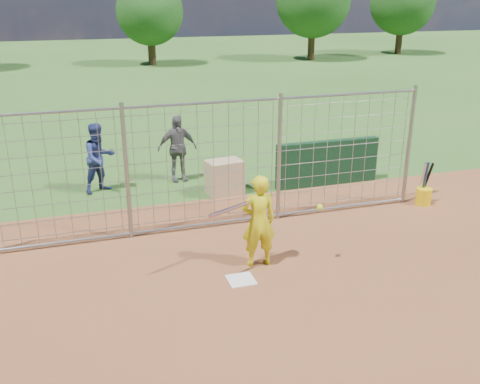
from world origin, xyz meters
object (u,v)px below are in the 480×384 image
object	(u,v)px
batter	(258,221)
bucket_with_bats	(424,194)
bystander_b	(177,148)
bystander_a	(99,158)
equipment_bin	(224,177)

from	to	relation	value
batter	bucket_with_bats	size ratio (longest dim) A/B	1.66
batter	bucket_with_bats	xyz separation A→B (m)	(4.40, 1.51, -0.56)
batter	bystander_b	size ratio (longest dim) A/B	0.98
bystander_b	bystander_a	bearing A→B (deg)	-176.38
batter	bystander_a	bearing A→B (deg)	-60.09
bystander_a	equipment_bin	size ratio (longest dim) A/B	2.04
bystander_a	bucket_with_bats	world-z (taller)	bystander_a
batter	equipment_bin	xyz separation A→B (m)	(0.41, 3.50, -0.41)
bystander_a	equipment_bin	distance (m)	2.93
batter	bucket_with_bats	distance (m)	4.69
bystander_a	bystander_b	world-z (taller)	bystander_b
bystander_b	equipment_bin	world-z (taller)	bystander_b
equipment_bin	bystander_b	bearing A→B (deg)	115.14
bystander_b	batter	bearing A→B (deg)	-87.75
equipment_bin	bucket_with_bats	xyz separation A→B (m)	(3.99, -1.99, -0.15)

